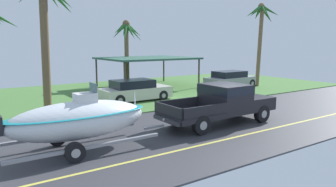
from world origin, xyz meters
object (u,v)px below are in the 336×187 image
Objects in this scene: carport_awning at (147,59)px; parked_sedan_far at (231,79)px; pickup_truck_towing at (224,101)px; parked_sedan_near at (135,91)px; palm_tree_mid at (43,10)px; palm_tree_far_left at (261,24)px; palm_tree_near_right at (126,37)px; boat_on_trailer at (79,120)px.

parked_sedan_far is at bearing -33.47° from carport_awning.
pickup_truck_towing reaches higher than parked_sedan_near.
palm_tree_far_left is (17.40, 1.28, -0.05)m from palm_tree_mid.
palm_tree_mid is at bearing 136.27° from pickup_truck_towing.
palm_tree_near_right is (-0.74, 2.22, 1.77)m from carport_awning.
palm_tree_mid reaches higher than parked_sedan_far.
palm_tree_mid is at bearing -146.99° from carport_awning.
parked_sedan_far is 0.67× the size of palm_tree_far_left.
palm_tree_far_left reaches higher than parked_sedan_far.
palm_tree_near_right reaches higher than carport_awning.
parked_sedan_near is (-0.74, 7.26, -0.35)m from pickup_truck_towing.
carport_awning is at bearing 149.15° from palm_tree_far_left.
palm_tree_far_left reaches higher than carport_awning.
palm_tree_far_left is at bearing -23.47° from parked_sedan_far.
palm_tree_near_right is (-6.52, 6.04, 3.49)m from parked_sedan_far.
parked_sedan_far is at bearing 156.53° from palm_tree_far_left.
palm_tree_mid is at bearing 85.34° from boat_on_trailer.
parked_sedan_near is 0.98× the size of parked_sedan_far.
pickup_truck_towing is 1.30× the size of parked_sedan_near.
palm_tree_near_right is (3.04, 7.10, 3.49)m from parked_sedan_near.
boat_on_trailer is at bearing -180.00° from pickup_truck_towing.
palm_tree_mid is at bearing -136.09° from palm_tree_near_right.
palm_tree_near_right is at bearing 66.80° from parked_sedan_near.
carport_awning is 9.78m from palm_tree_far_left.
palm_tree_far_left is (11.08, 7.33, 4.19)m from pickup_truck_towing.
parked_sedan_near is 0.64× the size of palm_tree_mid.
parked_sedan_near is (6.08, 7.26, -0.42)m from boat_on_trailer.
parked_sedan_far is 5.16m from palm_tree_far_left.
palm_tree_mid is 17.45m from palm_tree_far_left.
carport_awning is at bearing 75.94° from pickup_truck_towing.
pickup_truck_towing is at bearing -43.73° from palm_tree_mid.
pickup_truck_towing is 14.87m from palm_tree_near_right.
palm_tree_near_right is at bearing 43.91° from palm_tree_mid.
palm_tree_far_left is (8.04, -4.80, 2.82)m from carport_awning.
parked_sedan_far is (8.82, 8.31, -0.35)m from pickup_truck_towing.
boat_on_trailer is at bearing -94.66° from palm_tree_mid.
pickup_truck_towing is 0.95× the size of boat_on_trailer.
parked_sedan_near is at bearing 95.84° from pickup_truck_towing.
carport_awning is (3.04, 12.13, 1.37)m from pickup_truck_towing.
palm_tree_near_right is (2.30, 14.35, 3.14)m from pickup_truck_towing.
boat_on_trailer is 1.10× the size of palm_tree_near_right.
palm_tree_near_right is at bearing 141.33° from palm_tree_far_left.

